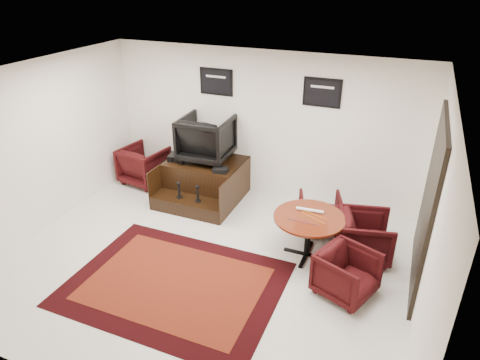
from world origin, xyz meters
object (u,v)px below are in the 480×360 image
at_px(meeting_table, 309,222).
at_px(table_chair_corner, 347,272).
at_px(shine_podium, 205,181).
at_px(table_chair_window, 365,234).
at_px(table_chair_back, 320,212).
at_px(armchair_side, 144,163).
at_px(shine_chair, 206,136).

xyz_separation_m(meeting_table, table_chair_corner, (0.71, -0.65, -0.25)).
distance_m(shine_podium, table_chair_window, 3.25).
bearing_deg(table_chair_back, armchair_side, -25.06).
relative_size(shine_podium, table_chair_window, 1.86).
relative_size(armchair_side, meeting_table, 0.79).
height_order(shine_chair, meeting_table, shine_chair).
distance_m(shine_chair, table_chair_back, 2.54).
distance_m(shine_chair, table_chair_window, 3.39).
relative_size(shine_podium, table_chair_back, 2.13).
xyz_separation_m(shine_podium, table_chair_back, (2.34, -0.30, 0.01)).
height_order(meeting_table, table_chair_back, meeting_table).
relative_size(shine_chair, armchair_side, 1.10).
bearing_deg(shine_chair, table_chair_back, 166.74).
xyz_separation_m(shine_podium, table_chair_corner, (3.05, -1.76, 0.02)).
bearing_deg(shine_chair, shine_podium, 87.55).
xyz_separation_m(shine_chair, meeting_table, (2.34, -1.26, -0.60)).
distance_m(meeting_table, table_chair_back, 0.85).
relative_size(meeting_table, table_chair_corner, 1.47).
bearing_deg(shine_podium, armchair_side, 175.78).
bearing_deg(shine_podium, shine_chair, 90.00).
height_order(meeting_table, table_chair_corner, table_chair_corner).
distance_m(table_chair_back, table_chair_corner, 1.63).
relative_size(table_chair_window, table_chair_corner, 1.09).
height_order(shine_chair, table_chair_back, shine_chair).
distance_m(shine_podium, table_chair_corner, 3.52).
bearing_deg(shine_chair, meeting_table, 149.27).
bearing_deg(table_chair_corner, shine_chair, 79.63).
bearing_deg(armchair_side, table_chair_window, 177.47).
height_order(shine_podium, table_chair_window, table_chair_window).
xyz_separation_m(armchair_side, table_chair_window, (4.60, -0.90, -0.03)).
bearing_deg(table_chair_back, meeting_table, 70.68).
bearing_deg(meeting_table, shine_podium, 154.61).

